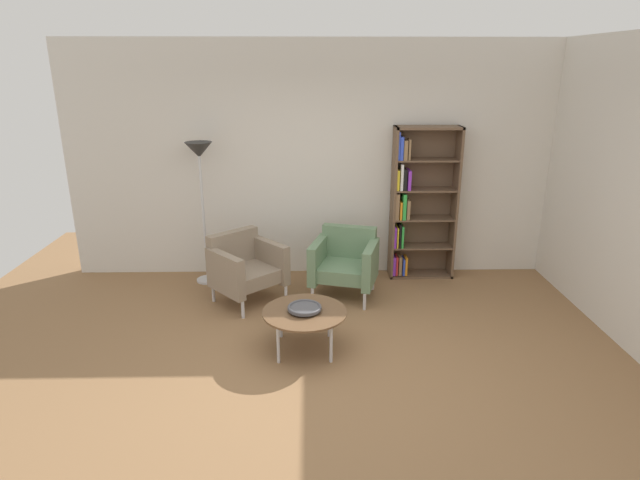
{
  "coord_description": "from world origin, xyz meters",
  "views": [
    {
      "loc": [
        -0.21,
        -4.11,
        2.6
      ],
      "look_at": [
        -0.1,
        0.84,
        0.95
      ],
      "focal_mm": 29.7,
      "sensor_mm": 36.0,
      "label": 1
    }
  ],
  "objects_px": {
    "coffee_table_low": "(305,314)",
    "armchair_near_window": "(345,261)",
    "armchair_corner_red": "(245,266)",
    "bookshelf_tall": "(417,204)",
    "decorative_bowl": "(305,308)",
    "floor_lamp_torchiere": "(200,167)"
  },
  "relations": [
    {
      "from": "coffee_table_low",
      "to": "armchair_corner_red",
      "type": "bearing_deg",
      "value": 121.26
    },
    {
      "from": "bookshelf_tall",
      "to": "armchair_near_window",
      "type": "bearing_deg",
      "value": -147.15
    },
    {
      "from": "decorative_bowl",
      "to": "armchair_near_window",
      "type": "relative_size",
      "value": 0.37
    },
    {
      "from": "coffee_table_low",
      "to": "armchair_near_window",
      "type": "height_order",
      "value": "armchair_near_window"
    },
    {
      "from": "bookshelf_tall",
      "to": "coffee_table_low",
      "type": "bearing_deg",
      "value": -126.78
    },
    {
      "from": "bookshelf_tall",
      "to": "decorative_bowl",
      "type": "height_order",
      "value": "bookshelf_tall"
    },
    {
      "from": "coffee_table_low",
      "to": "armchair_near_window",
      "type": "xyz_separation_m",
      "value": [
        0.46,
        1.26,
        0.04
      ]
    },
    {
      "from": "coffee_table_low",
      "to": "decorative_bowl",
      "type": "height_order",
      "value": "decorative_bowl"
    },
    {
      "from": "bookshelf_tall",
      "to": "armchair_corner_red",
      "type": "height_order",
      "value": "bookshelf_tall"
    },
    {
      "from": "armchair_near_window",
      "to": "floor_lamp_torchiere",
      "type": "relative_size",
      "value": 0.49
    },
    {
      "from": "bookshelf_tall",
      "to": "floor_lamp_torchiere",
      "type": "distance_m",
      "value": 2.68
    },
    {
      "from": "armchair_corner_red",
      "to": "decorative_bowl",
      "type": "bearing_deg",
      "value": -100.82
    },
    {
      "from": "coffee_table_low",
      "to": "floor_lamp_torchiere",
      "type": "distance_m",
      "value": 2.37
    },
    {
      "from": "decorative_bowl",
      "to": "floor_lamp_torchiere",
      "type": "xyz_separation_m",
      "value": [
        -1.24,
        1.71,
        1.01
      ]
    },
    {
      "from": "armchair_corner_red",
      "to": "armchair_near_window",
      "type": "distance_m",
      "value": 1.16
    },
    {
      "from": "armchair_near_window",
      "to": "armchair_corner_red",
      "type": "bearing_deg",
      "value": -157.63
    },
    {
      "from": "coffee_table_low",
      "to": "floor_lamp_torchiere",
      "type": "relative_size",
      "value": 0.46
    },
    {
      "from": "coffee_table_low",
      "to": "decorative_bowl",
      "type": "relative_size",
      "value": 2.5
    },
    {
      "from": "bookshelf_tall",
      "to": "decorative_bowl",
      "type": "xyz_separation_m",
      "value": [
        -1.39,
        -1.86,
        -0.51
      ]
    },
    {
      "from": "coffee_table_low",
      "to": "decorative_bowl",
      "type": "xyz_separation_m",
      "value": [
        -0.0,
        0.0,
        0.06
      ]
    },
    {
      "from": "armchair_near_window",
      "to": "floor_lamp_torchiere",
      "type": "bearing_deg",
      "value": -179.03
    },
    {
      "from": "decorative_bowl",
      "to": "armchair_near_window",
      "type": "height_order",
      "value": "armchair_near_window"
    }
  ]
}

